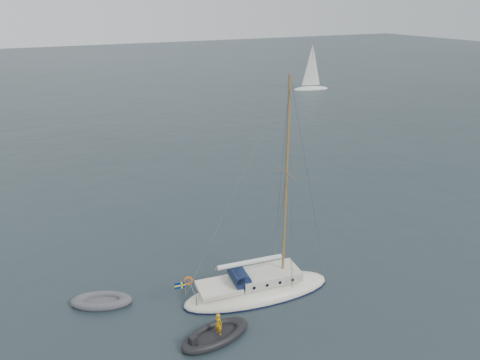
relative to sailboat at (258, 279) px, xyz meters
name	(u,v)px	position (x,y,z in m)	size (l,w,h in m)	color
ground	(265,260)	(2.06, 2.80, -0.91)	(300.00, 300.00, 0.00)	black
sailboat	(258,279)	(0.00, 0.00, 0.00)	(8.45, 2.54, 12.03)	white
dinghy	(101,301)	(-7.58, 2.83, -0.71)	(3.12, 1.41, 0.45)	#545359
rib	(215,335)	(-3.44, -2.17, -0.70)	(3.53, 1.60, 1.31)	black
distant_yacht_b	(312,68)	(37.38, 48.79, 2.70)	(6.37, 3.40, 8.44)	silver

